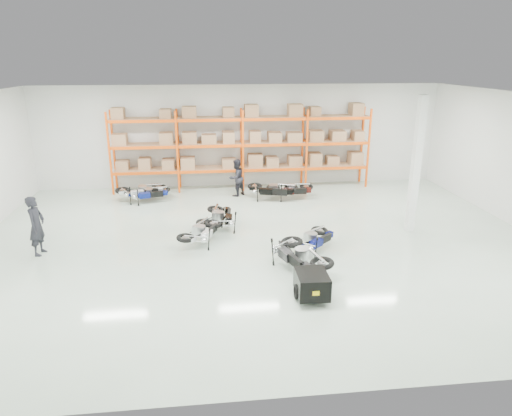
{
  "coord_description": "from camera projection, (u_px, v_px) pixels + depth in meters",
  "views": [
    {
      "loc": [
        -1.61,
        -13.36,
        5.6
      ],
      "look_at": [
        -0.09,
        0.16,
        1.1
      ],
      "focal_mm": 32.0,
      "sensor_mm": 36.0,
      "label": 1
    }
  ],
  "objects": [
    {
      "name": "moto_blue_centre",
      "position": [
        313.0,
        236.0,
        13.74
      ],
      "size": [
        1.75,
        1.68,
        1.05
      ],
      "primitive_type": null,
      "rotation": [
        0.0,
        -0.09,
        2.3
      ],
      "color": "#080D53",
      "rests_on": "ground"
    },
    {
      "name": "moto_touring_right",
      "position": [
        299.0,
        250.0,
        12.47
      ],
      "size": [
        1.52,
        2.12,
        1.24
      ],
      "primitive_type": null,
      "rotation": [
        0.0,
        -0.09,
        0.33
      ],
      "color": "black",
      "rests_on": "ground"
    },
    {
      "name": "person_back",
      "position": [
        236.0,
        178.0,
        19.21
      ],
      "size": [
        0.97,
        0.95,
        1.57
      ],
      "primitive_type": "imported",
      "rotation": [
        0.0,
        0.0,
        3.87
      ],
      "color": "#212029",
      "rests_on": "ground"
    },
    {
      "name": "trailer",
      "position": [
        312.0,
        284.0,
        11.03
      ],
      "size": [
        0.84,
        1.59,
        0.66
      ],
      "rotation": [
        0.0,
        0.0,
        -0.02
      ],
      "color": "black",
      "rests_on": "ground"
    },
    {
      "name": "pallet_rack",
      "position": [
        242.0,
        138.0,
        19.91
      ],
      "size": [
        11.28,
        0.98,
        3.62
      ],
      "color": "#FC550D",
      "rests_on": "ground"
    },
    {
      "name": "person_left",
      "position": [
        37.0,
        226.0,
        13.4
      ],
      "size": [
        0.52,
        0.71,
        1.79
      ],
      "primitive_type": "imported",
      "rotation": [
        0.0,
        0.0,
        1.43
      ],
      "color": "black",
      "rests_on": "ground"
    },
    {
      "name": "moto_black_far_left",
      "position": [
        221.0,
        214.0,
        15.53
      ],
      "size": [
        1.02,
        1.84,
        1.15
      ],
      "primitive_type": null,
      "rotation": [
        0.0,
        -0.09,
        3.06
      ],
      "color": "black",
      "rests_on": "ground"
    },
    {
      "name": "moto_back_d",
      "position": [
        291.0,
        186.0,
        18.88
      ],
      "size": [
        1.7,
        0.85,
        1.1
      ],
      "primitive_type": null,
      "rotation": [
        0.0,
        -0.09,
        1.57
      ],
      "color": "#3E0F0C",
      "rests_on": "ground"
    },
    {
      "name": "moto_back_a",
      "position": [
        148.0,
        190.0,
        18.45
      ],
      "size": [
        1.73,
        1.13,
        1.03
      ],
      "primitive_type": null,
      "rotation": [
        0.0,
        -0.09,
        1.8
      ],
      "color": "navy",
      "rests_on": "ground"
    },
    {
      "name": "room",
      "position": [
        260.0,
        174.0,
        13.83
      ],
      "size": [
        18.0,
        18.0,
        18.0
      ],
      "color": "#B8CDBB",
      "rests_on": "ground"
    },
    {
      "name": "moto_silver_left",
      "position": [
        201.0,
        228.0,
        14.3
      ],
      "size": [
        1.43,
        1.86,
        1.08
      ],
      "primitive_type": null,
      "rotation": [
        0.0,
        -0.09,
        2.72
      ],
      "color": "silver",
      "rests_on": "ground"
    },
    {
      "name": "structural_column",
      "position": [
        416.0,
        166.0,
        14.85
      ],
      "size": [
        0.25,
        0.25,
        4.5
      ],
      "primitive_type": "cube",
      "color": "white",
      "rests_on": "ground"
    },
    {
      "name": "moto_back_c",
      "position": [
        272.0,
        186.0,
        18.75
      ],
      "size": [
        2.03,
        1.43,
        1.19
      ],
      "primitive_type": null,
      "rotation": [
        0.0,
        -0.09,
        1.26
      ],
      "color": "black",
      "rests_on": "ground"
    },
    {
      "name": "moto_back_b",
      "position": [
        141.0,
        188.0,
        18.6
      ],
      "size": [
        1.92,
        1.25,
        1.14
      ],
      "primitive_type": null,
      "rotation": [
        0.0,
        -0.09,
        1.79
      ],
      "color": "silver",
      "rests_on": "ground"
    }
  ]
}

